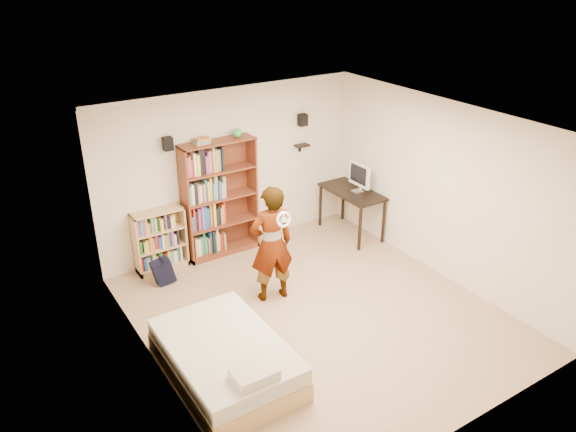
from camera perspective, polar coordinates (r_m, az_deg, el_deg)
name	(u,v)px	position (r m, az deg, el deg)	size (l,w,h in m)	color
ground	(317,314)	(7.92, 2.98, -9.90)	(4.50, 5.00, 0.01)	tan
room_shell	(320,198)	(7.06, 3.30, 1.88)	(4.52, 5.02, 2.71)	#EFE5CC
crown_molding	(322,127)	(6.75, 3.49, 8.97)	(4.50, 5.00, 0.06)	silver
speaker_left	(168,144)	(8.51, -12.11, 7.20)	(0.14, 0.12, 0.20)	black
speaker_right	(303,120)	(9.57, 1.51, 9.73)	(0.14, 0.12, 0.20)	black
wall_shelf	(302,145)	(9.71, 1.44, 7.19)	(0.25, 0.16, 0.03)	black
tall_bookshelf	(220,199)	(9.08, -6.92, 1.74)	(1.22, 0.36, 1.93)	brown
low_bookshelf	(160,240)	(8.95, -12.88, -2.40)	(0.80, 0.30, 1.00)	tan
computer_desk	(351,212)	(9.92, 6.42, 0.38)	(0.61, 1.21, 0.83)	black
imac	(358,178)	(9.64, 7.16, 3.89)	(0.10, 0.51, 0.51)	silver
daybed	(225,354)	(6.82, -6.40, -13.78)	(1.23, 1.89, 0.56)	beige
person	(271,244)	(7.83, -1.70, -2.88)	(0.63, 0.42, 1.74)	black
wii_wheel	(284,220)	(7.35, -0.44, -0.36)	(0.22, 0.22, 0.04)	silver
navy_bag	(163,271)	(8.67, -12.59, -5.49)	(0.32, 0.20, 0.43)	black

